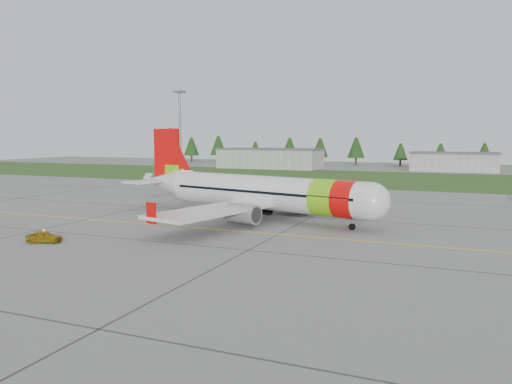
% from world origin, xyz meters
% --- Properties ---
extents(ground, '(320.00, 320.00, 0.00)m').
position_xyz_m(ground, '(0.00, 0.00, 0.00)').
color(ground, gray).
rests_on(ground, ground).
extents(aircraft, '(36.70, 34.52, 11.30)m').
position_xyz_m(aircraft, '(4.31, 16.61, 3.26)').
color(aircraft, silver).
rests_on(aircraft, ground).
extents(follow_me_car, '(1.52, 1.64, 3.32)m').
position_xyz_m(follow_me_car, '(-9.51, -4.53, 1.66)').
color(follow_me_car, yellow).
rests_on(follow_me_car, ground).
extents(service_van, '(2.16, 2.11, 4.81)m').
position_xyz_m(service_van, '(-40.63, 58.03, 2.41)').
color(service_van, silver).
rests_on(service_van, ground).
extents(grass_strip, '(320.00, 50.00, 0.03)m').
position_xyz_m(grass_strip, '(0.00, 82.00, 0.01)').
color(grass_strip, '#30561E').
rests_on(grass_strip, ground).
extents(taxi_guideline, '(120.00, 0.25, 0.02)m').
position_xyz_m(taxi_guideline, '(0.00, 8.00, 0.01)').
color(taxi_guideline, gold).
rests_on(taxi_guideline, ground).
extents(hangar_west, '(32.00, 14.00, 6.00)m').
position_xyz_m(hangar_west, '(-30.00, 110.00, 3.00)').
color(hangar_west, '#A8A8A3').
rests_on(hangar_west, ground).
extents(hangar_east, '(24.00, 12.00, 5.20)m').
position_xyz_m(hangar_east, '(25.00, 118.00, 2.60)').
color(hangar_east, '#A8A8A3').
rests_on(hangar_east, ground).
extents(floodlight_mast, '(0.50, 0.50, 20.00)m').
position_xyz_m(floodlight_mast, '(-32.00, 58.00, 10.00)').
color(floodlight_mast, slate).
rests_on(floodlight_mast, ground).
extents(treeline, '(160.00, 8.00, 10.00)m').
position_xyz_m(treeline, '(0.00, 138.00, 5.00)').
color(treeline, '#1C3F14').
rests_on(treeline, ground).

